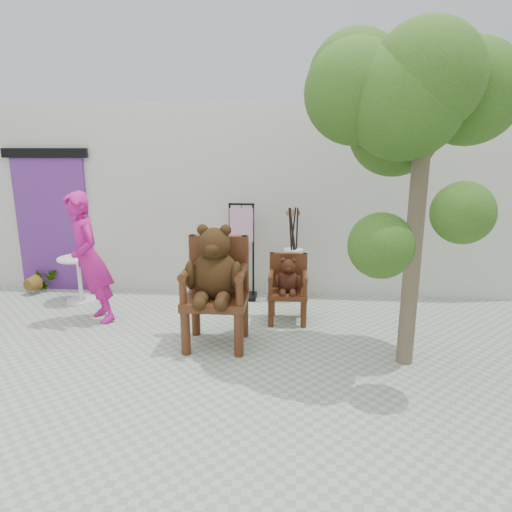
# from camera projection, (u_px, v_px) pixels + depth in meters

# --- Properties ---
(ground_plane) EXTENTS (60.00, 60.00, 0.00)m
(ground_plane) POSITION_uv_depth(u_px,v_px,m) (205.00, 368.00, 5.01)
(ground_plane) COLOR #9EA695
(ground_plane) RESTS_ON ground
(back_wall) EXTENTS (9.00, 1.00, 3.00)m
(back_wall) POSITION_uv_depth(u_px,v_px,m) (238.00, 198.00, 7.65)
(back_wall) COLOR beige
(back_wall) RESTS_ON ground
(doorway) EXTENTS (1.40, 0.11, 2.33)m
(doorway) POSITION_uv_depth(u_px,v_px,m) (53.00, 221.00, 7.47)
(doorway) COLOR #5F2A7E
(doorway) RESTS_ON ground
(chair_big) EXTENTS (0.75, 0.79, 1.49)m
(chair_big) POSITION_uv_depth(u_px,v_px,m) (215.00, 277.00, 5.41)
(chair_big) COLOR #3D1D0D
(chair_big) RESTS_ON ground
(chair_small) EXTENTS (0.53, 0.49, 0.92)m
(chair_small) POSITION_uv_depth(u_px,v_px,m) (288.00, 282.00, 6.22)
(chair_small) COLOR #3D1D0D
(chair_small) RESTS_ON ground
(person) EXTENTS (0.76, 0.77, 1.79)m
(person) POSITION_uv_depth(u_px,v_px,m) (89.00, 259.00, 6.09)
(person) COLOR #BA167F
(person) RESTS_ON ground
(cafe_table) EXTENTS (0.60, 0.60, 0.70)m
(cafe_table) POSITION_uv_depth(u_px,v_px,m) (79.00, 274.00, 7.01)
(cafe_table) COLOR white
(cafe_table) RESTS_ON ground
(display_stand) EXTENTS (0.45, 0.35, 1.51)m
(display_stand) POSITION_uv_depth(u_px,v_px,m) (242.00, 263.00, 7.13)
(display_stand) COLOR black
(display_stand) RESTS_ON ground
(stool_bucket) EXTENTS (0.32, 0.32, 1.45)m
(stool_bucket) POSITION_uv_depth(u_px,v_px,m) (293.00, 260.00, 7.05)
(stool_bucket) COLOR white
(stool_bucket) RESTS_ON ground
(tree) EXTENTS (2.28, 2.01, 3.61)m
(tree) POSITION_uv_depth(u_px,v_px,m) (406.00, 102.00, 4.65)
(tree) COLOR brown
(tree) RESTS_ON ground
(potted_plant) EXTENTS (0.49, 0.46, 0.45)m
(potted_plant) POSITION_uv_depth(u_px,v_px,m) (39.00, 279.00, 7.49)
(potted_plant) COLOR #1D3D10
(potted_plant) RESTS_ON ground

